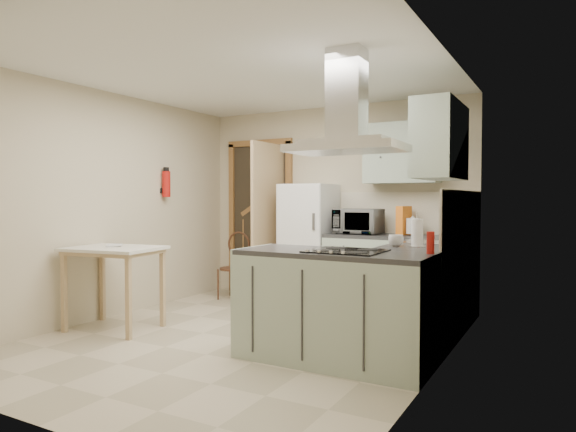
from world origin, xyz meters
The scene contains 27 objects.
floor centered at (0.00, 0.00, 0.00)m, with size 4.20×4.20×0.00m, color #BAAC91.
ceiling centered at (0.00, 0.00, 2.50)m, with size 4.20×4.20×0.00m, color silver.
back_wall centered at (0.00, 2.10, 1.25)m, with size 3.60×3.60×0.00m, color #C1B496.
left_wall centered at (-1.80, 0.00, 1.25)m, with size 4.20×4.20×0.00m, color #C1B496.
right_wall centered at (1.80, 0.00, 1.25)m, with size 4.20×4.20×0.00m, color #C1B496.
doorway centered at (-1.10, 2.07, 1.05)m, with size 1.10×0.12×2.10m, color brown.
fridge centered at (-0.20, 1.80, 0.75)m, with size 0.60×0.60×1.50m, color white.
counter_back centered at (0.66, 1.80, 0.45)m, with size 1.08×0.60×0.90m, color #9EB2A0.
counter_right centered at (1.50, 1.12, 0.45)m, with size 0.60×1.95×0.90m, color #9EB2A0.
splashback centered at (0.96, 2.09, 1.15)m, with size 1.68×0.02×0.50m, color beige.
wall_cabinet_back centered at (0.95, 1.93, 1.85)m, with size 0.85×0.35×0.70m, color #9EB2A0.
wall_cabinet_right centered at (1.62, 0.85, 1.85)m, with size 0.35×0.90×0.70m, color #9EB2A0.
peninsula centered at (1.02, -0.18, 0.45)m, with size 1.55×0.65×0.90m, color #9EB2A0.
hob centered at (1.12, -0.18, 0.91)m, with size 0.58×0.50×0.01m, color black.
extractor_hood centered at (1.12, -0.18, 1.72)m, with size 0.90×0.55×0.10m, color silver.
sink centered at (1.50, 0.95, 0.91)m, with size 0.45×0.40×0.01m, color silver.
fire_extinguisher centered at (-1.74, 0.90, 1.50)m, with size 0.10×0.10×0.32m, color #B2140F.
drop_leaf_table centered at (-1.34, -0.31, 0.42)m, with size 0.89×0.67×0.83m, color #DCAB87.
bentwood_chair centered at (-1.19, 1.56, 0.40)m, with size 0.35×0.35×0.80m, color #493118.
microwave centered at (0.46, 1.79, 1.05)m, with size 0.54×0.36×0.30m, color black.
kettle centered at (1.11, 1.84, 1.01)m, with size 0.15×0.15×0.22m, color silver.
cereal_box centered at (0.99, 1.87, 1.07)m, with size 0.09×0.22×0.33m, color orange.
soap_bottle centered at (1.60, 1.46, 1.00)m, with size 0.09×0.09×0.19m, color silver.
paper_towel centered at (1.52, 0.47, 1.03)m, with size 0.10×0.10×0.25m, color white.
cup centered at (1.34, 0.43, 0.95)m, with size 0.13×0.13×0.10m, color silver.
red_bottle centered at (1.75, -0.01, 0.99)m, with size 0.06×0.06×0.17m, color #B3160F.
book centered at (-1.46, -0.30, 0.88)m, with size 0.16×0.21×0.09m, color #993F33.
Camera 1 is at (2.69, -3.96, 1.33)m, focal length 32.00 mm.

